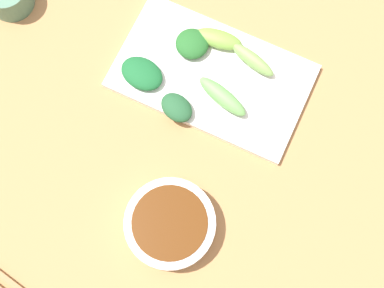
# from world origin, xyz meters

# --- Properties ---
(tabletop) EXTENTS (2.10, 2.10, 0.02)m
(tabletop) POSITION_xyz_m (0.00, 0.00, 0.01)
(tabletop) COLOR #A57749
(tabletop) RESTS_ON ground
(sauce_bowl) EXTENTS (0.13, 0.13, 0.04)m
(sauce_bowl) POSITION_xyz_m (-0.13, -0.03, 0.04)
(sauce_bowl) COLOR silver
(sauce_bowl) RESTS_ON tabletop
(serving_plate) EXTENTS (0.18, 0.31, 0.01)m
(serving_plate) POSITION_xyz_m (0.11, 0.01, 0.03)
(serving_plate) COLOR white
(serving_plate) RESTS_ON tabletop
(broccoli_stalk_0) EXTENTS (0.04, 0.08, 0.02)m
(broccoli_stalk_0) POSITION_xyz_m (0.17, 0.03, 0.04)
(broccoli_stalk_0) COLOR #72A13E
(broccoli_stalk_0) RESTS_ON serving_plate
(broccoli_leafy_1) EXTENTS (0.07, 0.07, 0.02)m
(broccoli_leafy_1) POSITION_xyz_m (0.14, 0.06, 0.04)
(broccoli_leafy_1) COLOR #225E25
(broccoli_leafy_1) RESTS_ON serving_plate
(broccoli_stalk_2) EXTENTS (0.05, 0.10, 0.03)m
(broccoli_stalk_2) POSITION_xyz_m (0.08, -0.02, 0.04)
(broccoli_stalk_2) COLOR #65A554
(broccoli_stalk_2) RESTS_ON serving_plate
(broccoli_stalk_3) EXTENTS (0.04, 0.09, 0.02)m
(broccoli_stalk_3) POSITION_xyz_m (0.16, -0.04, 0.04)
(broccoli_stalk_3) COLOR #77A352
(broccoli_stalk_3) RESTS_ON serving_plate
(broccoli_leafy_4) EXTENTS (0.06, 0.07, 0.02)m
(broccoli_leafy_4) POSITION_xyz_m (0.04, 0.04, 0.04)
(broccoli_leafy_4) COLOR #22522F
(broccoli_leafy_4) RESTS_ON serving_plate
(broccoli_leafy_5) EXTENTS (0.06, 0.08, 0.02)m
(broccoli_leafy_5) POSITION_xyz_m (0.06, 0.11, 0.04)
(broccoli_leafy_5) COLOR #195C2D
(broccoli_leafy_5) RESTS_ON serving_plate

